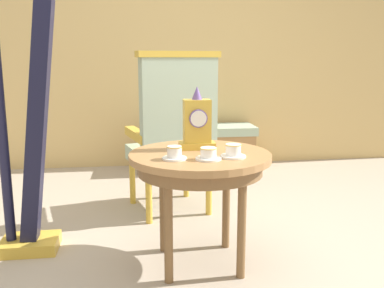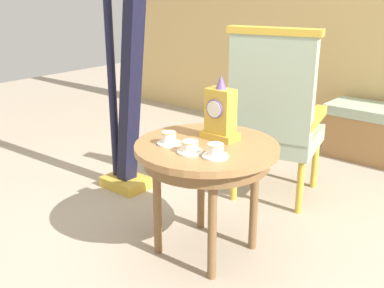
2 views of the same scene
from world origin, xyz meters
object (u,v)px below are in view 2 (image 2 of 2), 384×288
teacup_left (169,139)px  armchair (275,114)px  teacup_right (190,148)px  side_table (207,157)px  harp (125,85)px  teacup_center (215,151)px  mantel_clock (220,114)px

teacup_left → armchair: bearing=85.1°
armchair → teacup_right: bearing=-84.8°
teacup_left → teacup_right: 0.16m
teacup_left → teacup_right: (0.16, -0.03, -0.00)m
side_table → armchair: bearing=94.9°
side_table → teacup_left: bearing=-139.2°
teacup_right → harp: 1.04m
teacup_center → harp: (-1.06, 0.41, 0.10)m
teacup_left → harp: harp is taller
teacup_center → harp: bearing=159.0°
teacup_right → mantel_clock: mantel_clock is taller
teacup_left → harp: (-0.77, 0.41, 0.10)m
mantel_clock → side_table: bearing=-89.9°
teacup_left → teacup_right: bearing=-9.0°
teacup_left → teacup_center: teacup_center is taller
teacup_right → teacup_center: (0.13, 0.03, 0.00)m
teacup_center → armchair: (-0.21, 0.90, -0.05)m
side_table → armchair: size_ratio=0.65×
teacup_left → teacup_center: size_ratio=0.95×
teacup_center → harp: harp is taller
teacup_right → armchair: armchair is taller
teacup_right → armchair: (-0.08, 0.93, -0.05)m
side_table → teacup_center: 0.22m
mantel_clock → harp: harp is taller
teacup_left → teacup_center: 0.29m
side_table → harp: bearing=162.5°
teacup_right → mantel_clock: 0.28m
side_table → teacup_right: bearing=-83.4°
teacup_center → mantel_clock: bearing=122.5°
teacup_right → harp: bearing=154.8°
mantel_clock → harp: (-0.92, 0.18, -0.00)m
mantel_clock → armchair: armchair is taller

